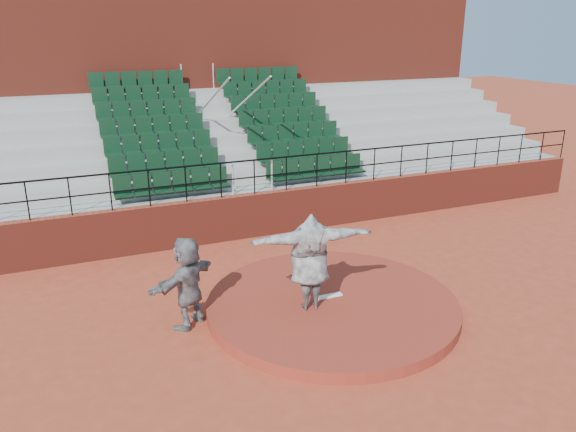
% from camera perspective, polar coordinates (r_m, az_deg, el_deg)
% --- Properties ---
extents(ground, '(90.00, 90.00, 0.00)m').
position_cam_1_polar(ground, '(12.60, 4.48, -9.47)').
color(ground, '#A23C24').
rests_on(ground, ground).
extents(pitchers_mound, '(5.50, 5.50, 0.25)m').
position_cam_1_polar(pitchers_mound, '(12.54, 4.50, -8.96)').
color(pitchers_mound, maroon).
rests_on(pitchers_mound, ground).
extents(pitching_rubber, '(0.60, 0.15, 0.03)m').
position_cam_1_polar(pitching_rubber, '(12.59, 4.20, -8.11)').
color(pitching_rubber, white).
rests_on(pitching_rubber, pitchers_mound).
extents(boundary_wall, '(24.00, 0.30, 1.30)m').
position_cam_1_polar(boundary_wall, '(16.56, -3.36, 0.13)').
color(boundary_wall, maroon).
rests_on(boundary_wall, ground).
extents(wall_railing, '(24.04, 0.05, 1.03)m').
position_cam_1_polar(wall_railing, '(16.17, -3.45, 4.76)').
color(wall_railing, black).
rests_on(wall_railing, boundary_wall).
extents(seating_deck, '(24.00, 5.97, 4.63)m').
position_cam_1_polar(seating_deck, '(19.69, -7.00, 5.47)').
color(seating_deck, '#979792').
rests_on(seating_deck, ground).
extents(press_box_facade, '(24.00, 3.00, 7.10)m').
position_cam_1_polar(press_box_facade, '(23.12, -10.01, 12.63)').
color(press_box_facade, maroon).
rests_on(press_box_facade, ground).
extents(pitcher, '(2.67, 1.07, 2.11)m').
position_cam_1_polar(pitcher, '(11.69, 2.24, -4.65)').
color(pitcher, black).
rests_on(pitcher, pitchers_mound).
extents(fielder, '(1.80, 1.53, 1.95)m').
position_cam_1_polar(fielder, '(11.74, -10.14, -6.62)').
color(fielder, black).
rests_on(fielder, ground).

